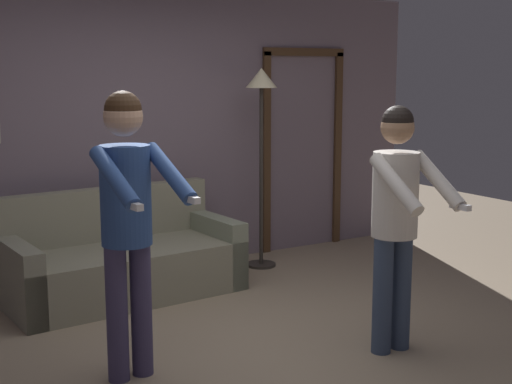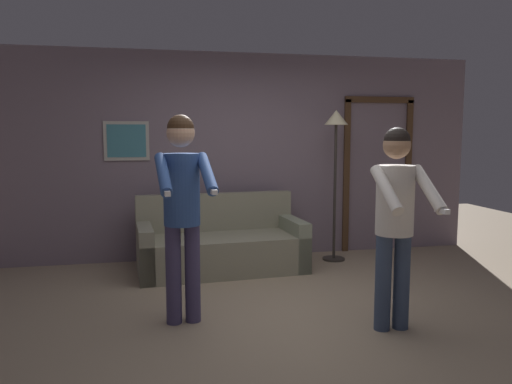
{
  "view_description": "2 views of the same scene",
  "coord_description": "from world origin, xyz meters",
  "px_view_note": "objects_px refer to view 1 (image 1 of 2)",
  "views": [
    {
      "loc": [
        -2.31,
        -3.88,
        1.86
      ],
      "look_at": [
        -0.15,
        -0.29,
        1.14
      ],
      "focal_mm": 50.0,
      "sensor_mm": 36.0,
      "label": 1
    },
    {
      "loc": [
        -1.08,
        -4.06,
        1.59
      ],
      "look_at": [
        -0.25,
        -0.12,
        1.12
      ],
      "focal_mm": 35.0,
      "sensor_mm": 36.0,
      "label": 2
    }
  ],
  "objects_px": {
    "couch": "(122,263)",
    "torchiere_lamp": "(261,108)",
    "person_standing_right": "(397,207)",
    "person_standing_left": "(127,208)"
  },
  "relations": [
    {
      "from": "torchiere_lamp",
      "to": "person_standing_right",
      "type": "xyz_separation_m",
      "value": [
        -0.35,
        -2.25,
        -0.53
      ]
    },
    {
      "from": "person_standing_left",
      "to": "person_standing_right",
      "type": "bearing_deg",
      "value": -16.72
    },
    {
      "from": "couch",
      "to": "torchiere_lamp",
      "type": "relative_size",
      "value": 1.04
    },
    {
      "from": "couch",
      "to": "person_standing_right",
      "type": "xyz_separation_m",
      "value": [
        1.12,
        -2.07,
        0.7
      ]
    },
    {
      "from": "person_standing_right",
      "to": "person_standing_left",
      "type": "bearing_deg",
      "value": 163.28
    },
    {
      "from": "person_standing_right",
      "to": "couch",
      "type": "bearing_deg",
      "value": 118.37
    },
    {
      "from": "person_standing_left",
      "to": "person_standing_right",
      "type": "relative_size",
      "value": 1.06
    },
    {
      "from": "torchiere_lamp",
      "to": "person_standing_right",
      "type": "height_order",
      "value": "torchiere_lamp"
    },
    {
      "from": "couch",
      "to": "person_standing_left",
      "type": "bearing_deg",
      "value": -108.75
    },
    {
      "from": "torchiere_lamp",
      "to": "person_standing_left",
      "type": "relative_size",
      "value": 1.08
    }
  ]
}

